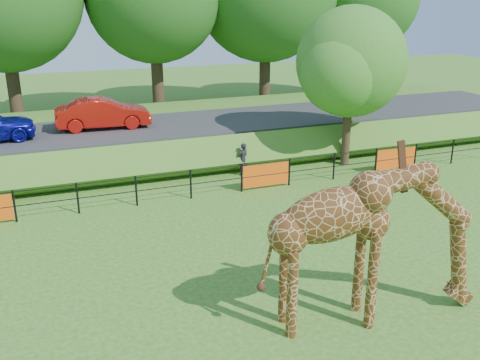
{
  "coord_description": "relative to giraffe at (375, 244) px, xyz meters",
  "views": [
    {
      "loc": [
        -4.9,
        -9.84,
        7.13
      ],
      "look_at": [
        0.37,
        3.92,
        2.0
      ],
      "focal_mm": 40.0,
      "sensor_mm": 36.0,
      "label": 1
    }
  ],
  "objects": [
    {
      "name": "ground",
      "position": [
        -1.74,
        0.89,
        -1.88
      ],
      "size": [
        90.0,
        90.0,
        0.0
      ],
      "primitive_type": "plane",
      "color": "#2D6419",
      "rests_on": "ground"
    },
    {
      "name": "car_red",
      "position": [
        -3.95,
        15.2,
        0.22
      ],
      "size": [
        4.2,
        1.66,
        1.36
      ],
      "primitive_type": "imported",
      "rotation": [
        0.0,
        0.0,
        1.52
      ],
      "color": "red",
      "rests_on": "road"
    },
    {
      "name": "embankment",
      "position": [
        -1.74,
        16.39,
        -1.23
      ],
      "size": [
        40.0,
        9.0,
        1.3
      ],
      "primitive_type": "cube",
      "color": "#2D6419",
      "rests_on": "ground"
    },
    {
      "name": "road",
      "position": [
        -1.74,
        14.89,
        -0.52
      ],
      "size": [
        40.0,
        5.0,
        0.12
      ],
      "primitive_type": "cube",
      "color": "#2A2A2C",
      "rests_on": "embankment"
    },
    {
      "name": "visitor",
      "position": [
        1.04,
        10.75,
        -1.2
      ],
      "size": [
        0.57,
        0.46,
        1.36
      ],
      "primitive_type": "imported",
      "rotation": [
        0.0,
        0.0,
        3.45
      ],
      "color": "black",
      "rests_on": "ground"
    },
    {
      "name": "tree_east",
      "position": [
        5.86,
        10.52,
        2.4
      ],
      "size": [
        5.4,
        4.71,
        6.76
      ],
      "color": "#322116",
      "rests_on": "ground"
    },
    {
      "name": "perimeter_fence",
      "position": [
        -1.74,
        8.89,
        -1.33
      ],
      "size": [
        28.07,
        0.1,
        1.1
      ],
      "primitive_type": null,
      "color": "black",
      "rests_on": "ground"
    },
    {
      "name": "giraffe",
      "position": [
        0.0,
        0.0,
        0.0
      ],
      "size": [
        5.35,
        1.74,
        3.76
      ],
      "primitive_type": null,
      "rotation": [
        0.0,
        0.0,
        -0.15
      ],
      "color": "#502C10",
      "rests_on": "ground"
    }
  ]
}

